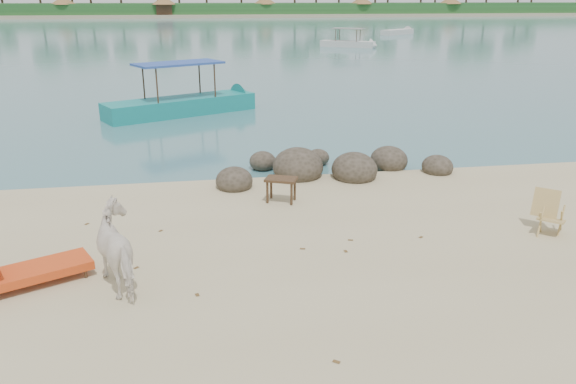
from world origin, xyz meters
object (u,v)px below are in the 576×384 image
object	(u,v)px
lounge_chair	(37,266)
deck_chair	(552,215)
boat_near	(179,71)
boulders	(329,168)
cow	(123,250)
side_table	(281,191)

from	to	relation	value
lounge_chair	deck_chair	distance (m)	9.39
deck_chair	boat_near	size ratio (longest dim) A/B	0.12
boulders	cow	bearing A→B (deg)	-130.85
cow	lounge_chair	bearing A→B (deg)	-38.34
deck_chair	boat_near	bearing A→B (deg)	160.22
deck_chair	boulders	bearing A→B (deg)	168.72
boulders	boat_near	world-z (taller)	boat_near
boulders	boat_near	bearing A→B (deg)	113.49
lounge_chair	side_table	bearing A→B (deg)	9.33
cow	deck_chair	distance (m)	8.01
boulders	cow	xyz separation A→B (m)	(-4.59, -5.31, 0.46)
lounge_chair	boat_near	xyz separation A→B (m)	(2.06, 14.06, 1.35)
boulders	boat_near	xyz separation A→B (m)	(-3.94, 9.07, 1.47)
side_table	lounge_chair	bearing A→B (deg)	-122.59
deck_chair	boat_near	distance (m)	15.48
lounge_chair	deck_chair	xyz separation A→B (m)	(9.38, 0.48, 0.10)
side_table	boat_near	distance (m)	11.29
cow	deck_chair	world-z (taller)	cow
cow	boat_near	size ratio (longest dim) A/B	0.22
deck_chair	side_table	bearing A→B (deg)	-166.31
side_table	boat_near	size ratio (longest dim) A/B	0.10
side_table	deck_chair	size ratio (longest dim) A/B	0.83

